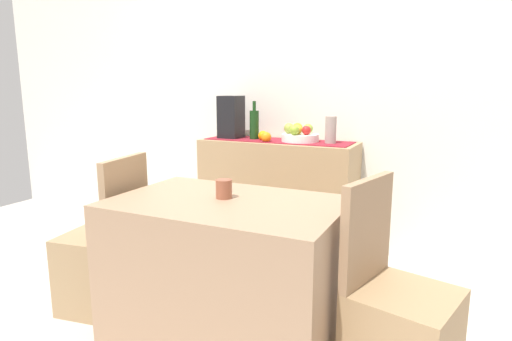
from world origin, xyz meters
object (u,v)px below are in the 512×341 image
at_px(ceramic_vase, 331,130).
at_px(coffee_maker, 231,117).
at_px(sideboard_console, 277,196).
at_px(chair_near_window, 105,264).
at_px(fruit_bowl, 300,138).
at_px(dining_table, 228,273).
at_px(coffee_cup, 224,189).
at_px(chair_by_corner, 398,332).
at_px(wine_bottle, 254,124).

bearing_deg(ceramic_vase, coffee_maker, 180.00).
bearing_deg(sideboard_console, chair_near_window, -112.90).
bearing_deg(fruit_bowl, ceramic_vase, 0.00).
height_order(coffee_maker, ceramic_vase, coffee_maker).
relative_size(sideboard_console, dining_table, 1.09).
height_order(fruit_bowl, ceramic_vase, ceramic_vase).
bearing_deg(coffee_cup, chair_near_window, -177.51).
relative_size(ceramic_vase, chair_by_corner, 0.22).
bearing_deg(fruit_bowl, coffee_cup, -87.32).
bearing_deg(chair_near_window, sideboard_console, 67.10).
bearing_deg(fruit_bowl, chair_near_window, -119.30).
bearing_deg(chair_by_corner, chair_near_window, -179.94).
relative_size(wine_bottle, chair_near_window, 0.33).
bearing_deg(ceramic_vase, sideboard_console, 180.00).
bearing_deg(coffee_cup, fruit_bowl, 92.68).
xyz_separation_m(ceramic_vase, chair_by_corner, (0.68, -1.28, -0.70)).
height_order(dining_table, coffee_cup, coffee_cup).
bearing_deg(chair_near_window, chair_by_corner, 0.06).
xyz_separation_m(coffee_maker, dining_table, (0.68, -1.28, -0.67)).
height_order(coffee_cup, chair_by_corner, chair_by_corner).
height_order(sideboard_console, fruit_bowl, fruit_bowl).
bearing_deg(coffee_maker, ceramic_vase, 0.00).
distance_m(sideboard_console, chair_near_window, 1.40).
bearing_deg(coffee_cup, dining_table, -45.59).
distance_m(ceramic_vase, coffee_cup, 1.27).
height_order(coffee_cup, chair_near_window, chair_near_window).
xyz_separation_m(dining_table, chair_near_window, (-0.81, 0.00, -0.10)).
distance_m(wine_bottle, chair_near_window, 1.51).
distance_m(coffee_cup, chair_near_window, 0.94).
bearing_deg(coffee_cup, ceramic_vase, 82.14).
xyz_separation_m(wine_bottle, dining_table, (0.47, -1.28, -0.62)).
bearing_deg(chair_by_corner, dining_table, -179.71).
xyz_separation_m(dining_table, coffee_cup, (-0.04, 0.04, 0.42)).
bearing_deg(sideboard_console, fruit_bowl, 0.00).
xyz_separation_m(ceramic_vase, dining_table, (-0.14, -1.28, -0.60)).
height_order(fruit_bowl, wine_bottle, wine_bottle).
height_order(sideboard_console, dining_table, sideboard_console).
relative_size(ceramic_vase, dining_table, 0.18).
height_order(fruit_bowl, coffee_maker, coffee_maker).
height_order(ceramic_vase, chair_by_corner, ceramic_vase).
xyz_separation_m(fruit_bowl, chair_near_window, (-0.72, -1.28, -0.64)).
bearing_deg(sideboard_console, dining_table, -78.05).
xyz_separation_m(fruit_bowl, wine_bottle, (-0.38, 0.00, 0.09)).
xyz_separation_m(ceramic_vase, coffee_cup, (-0.17, -1.25, -0.18)).
relative_size(fruit_bowl, chair_near_window, 0.31).
xyz_separation_m(fruit_bowl, chair_by_corner, (0.91, -1.28, -0.64)).
xyz_separation_m(coffee_maker, ceramic_vase, (0.81, 0.00, -0.07)).
relative_size(sideboard_console, wine_bottle, 4.01).
relative_size(sideboard_console, chair_near_window, 1.33).
bearing_deg(dining_table, chair_near_window, 179.83).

